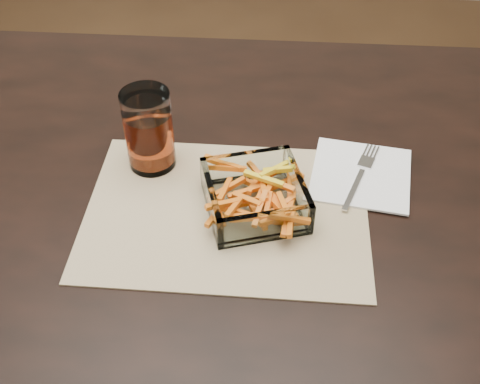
{
  "coord_description": "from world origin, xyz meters",
  "views": [
    {
      "loc": [
        0.11,
        -0.77,
        1.44
      ],
      "look_at": [
        0.06,
        -0.08,
        0.78
      ],
      "focal_mm": 45.0,
      "sensor_mm": 36.0,
      "label": 1
    }
  ],
  "objects_px": {
    "dining_table": "(211,207)",
    "tumbler": "(149,132)",
    "glass_bowl": "(255,197)",
    "fork": "(361,174)"
  },
  "relations": [
    {
      "from": "dining_table",
      "to": "tumbler",
      "type": "height_order",
      "value": "tumbler"
    },
    {
      "from": "glass_bowl",
      "to": "tumbler",
      "type": "bearing_deg",
      "value": 151.44
    },
    {
      "from": "tumbler",
      "to": "fork",
      "type": "height_order",
      "value": "tumbler"
    },
    {
      "from": "glass_bowl",
      "to": "fork",
      "type": "relative_size",
      "value": 1.08
    },
    {
      "from": "glass_bowl",
      "to": "tumbler",
      "type": "xyz_separation_m",
      "value": [
        -0.18,
        0.1,
        0.04
      ]
    },
    {
      "from": "fork",
      "to": "dining_table",
      "type": "bearing_deg",
      "value": -159.42
    },
    {
      "from": "dining_table",
      "to": "glass_bowl",
      "type": "bearing_deg",
      "value": -46.18
    },
    {
      "from": "tumbler",
      "to": "glass_bowl",
      "type": "bearing_deg",
      "value": -28.56
    },
    {
      "from": "glass_bowl",
      "to": "fork",
      "type": "xyz_separation_m",
      "value": [
        0.18,
        0.09,
        -0.02
      ]
    },
    {
      "from": "dining_table",
      "to": "tumbler",
      "type": "relative_size",
      "value": 11.19
    }
  ]
}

